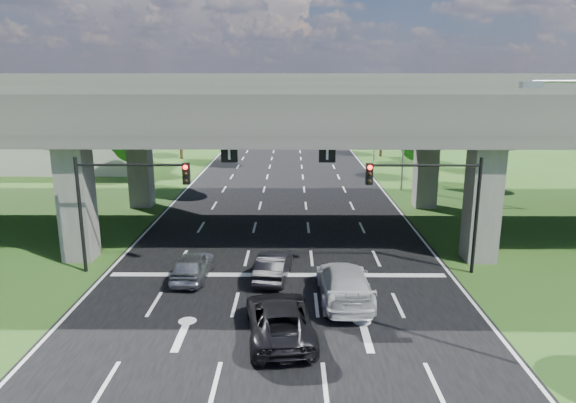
{
  "coord_description": "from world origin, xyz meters",
  "views": [
    {
      "loc": [
        0.71,
        -20.96,
        9.81
      ],
      "look_at": [
        0.47,
        8.17,
        2.75
      ],
      "focal_mm": 32.0,
      "sensor_mm": 36.0,
      "label": 1
    }
  ],
  "objects_px": {
    "streetlight_far": "(400,124)",
    "car_white": "(344,283)",
    "car_silver": "(193,266)",
    "signal_left": "(121,193)",
    "signal_right": "(435,194)",
    "car_dark": "(274,266)",
    "streetlight_beyond": "(372,112)",
    "car_trailing": "(279,319)"
  },
  "relations": [
    {
      "from": "streetlight_far",
      "to": "car_silver",
      "type": "bearing_deg",
      "value": -124.28
    },
    {
      "from": "streetlight_beyond",
      "to": "car_silver",
      "type": "xyz_separation_m",
      "value": [
        -14.32,
        -37.0,
        -5.14
      ]
    },
    {
      "from": "signal_right",
      "to": "streetlight_far",
      "type": "height_order",
      "value": "streetlight_far"
    },
    {
      "from": "car_silver",
      "to": "car_dark",
      "type": "height_order",
      "value": "car_silver"
    },
    {
      "from": "car_silver",
      "to": "car_dark",
      "type": "xyz_separation_m",
      "value": [
        4.02,
        0.0,
        -0.01
      ]
    },
    {
      "from": "signal_left",
      "to": "car_white",
      "type": "bearing_deg",
      "value": -17.45
    },
    {
      "from": "streetlight_beyond",
      "to": "car_trailing",
      "type": "bearing_deg",
      "value": -102.97
    },
    {
      "from": "car_dark",
      "to": "car_trailing",
      "type": "xyz_separation_m",
      "value": [
        0.43,
        -5.84,
        0.06
      ]
    },
    {
      "from": "signal_right",
      "to": "car_dark",
      "type": "relative_size",
      "value": 1.48
    },
    {
      "from": "car_silver",
      "to": "car_dark",
      "type": "distance_m",
      "value": 4.02
    },
    {
      "from": "streetlight_far",
      "to": "car_trailing",
      "type": "relative_size",
      "value": 1.9
    },
    {
      "from": "signal_right",
      "to": "signal_left",
      "type": "xyz_separation_m",
      "value": [
        -15.65,
        0.0,
        0.0
      ]
    },
    {
      "from": "car_silver",
      "to": "signal_left",
      "type": "bearing_deg",
      "value": -11.64
    },
    {
      "from": "streetlight_beyond",
      "to": "car_trailing",
      "type": "distance_m",
      "value": 44.25
    },
    {
      "from": "car_white",
      "to": "car_silver",
      "type": "bearing_deg",
      "value": -19.81
    },
    {
      "from": "streetlight_far",
      "to": "car_trailing",
      "type": "bearing_deg",
      "value": -110.18
    },
    {
      "from": "signal_left",
      "to": "streetlight_far",
      "type": "xyz_separation_m",
      "value": [
        17.92,
        20.06,
        1.66
      ]
    },
    {
      "from": "streetlight_far",
      "to": "car_white",
      "type": "xyz_separation_m",
      "value": [
        -7.04,
        -23.48,
        -5.01
      ]
    },
    {
      "from": "car_dark",
      "to": "streetlight_beyond",
      "type": "bearing_deg",
      "value": -98.2
    },
    {
      "from": "streetlight_far",
      "to": "car_dark",
      "type": "xyz_separation_m",
      "value": [
        -10.3,
        -21.0,
        -5.15
      ]
    },
    {
      "from": "streetlight_far",
      "to": "streetlight_beyond",
      "type": "height_order",
      "value": "same"
    },
    {
      "from": "signal_right",
      "to": "car_dark",
      "type": "bearing_deg",
      "value": -173.3
    },
    {
      "from": "signal_right",
      "to": "car_dark",
      "type": "height_order",
      "value": "signal_right"
    },
    {
      "from": "streetlight_far",
      "to": "car_silver",
      "type": "distance_m",
      "value": 25.93
    },
    {
      "from": "signal_left",
      "to": "streetlight_far",
      "type": "height_order",
      "value": "streetlight_far"
    },
    {
      "from": "signal_right",
      "to": "streetlight_far",
      "type": "distance_m",
      "value": 20.25
    },
    {
      "from": "car_trailing",
      "to": "signal_left",
      "type": "bearing_deg",
      "value": -46.83
    },
    {
      "from": "signal_left",
      "to": "car_silver",
      "type": "distance_m",
      "value": 5.1
    },
    {
      "from": "signal_right",
      "to": "car_silver",
      "type": "xyz_separation_m",
      "value": [
        -12.04,
        -0.94,
        -3.47
      ]
    },
    {
      "from": "streetlight_beyond",
      "to": "car_trailing",
      "type": "height_order",
      "value": "streetlight_beyond"
    },
    {
      "from": "streetlight_far",
      "to": "signal_left",
      "type": "bearing_deg",
      "value": -131.78
    },
    {
      "from": "signal_right",
      "to": "streetlight_beyond",
      "type": "distance_m",
      "value": 36.17
    },
    {
      "from": "signal_right",
      "to": "car_white",
      "type": "relative_size",
      "value": 1.07
    },
    {
      "from": "signal_left",
      "to": "streetlight_beyond",
      "type": "xyz_separation_m",
      "value": [
        17.92,
        36.06,
        1.66
      ]
    },
    {
      "from": "streetlight_far",
      "to": "car_white",
      "type": "relative_size",
      "value": 1.79
    },
    {
      "from": "streetlight_far",
      "to": "car_dark",
      "type": "bearing_deg",
      "value": -116.12
    },
    {
      "from": "signal_right",
      "to": "streetlight_far",
      "type": "relative_size",
      "value": 0.6
    },
    {
      "from": "streetlight_beyond",
      "to": "car_dark",
      "type": "relative_size",
      "value": 2.46
    },
    {
      "from": "car_dark",
      "to": "signal_left",
      "type": "bearing_deg",
      "value": 0.3
    },
    {
      "from": "signal_left",
      "to": "streetlight_far",
      "type": "relative_size",
      "value": 0.6
    },
    {
      "from": "streetlight_far",
      "to": "streetlight_beyond",
      "type": "bearing_deg",
      "value": 90.0
    },
    {
      "from": "signal_left",
      "to": "car_dark",
      "type": "xyz_separation_m",
      "value": [
        7.62,
        -0.94,
        -3.49
      ]
    }
  ]
}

